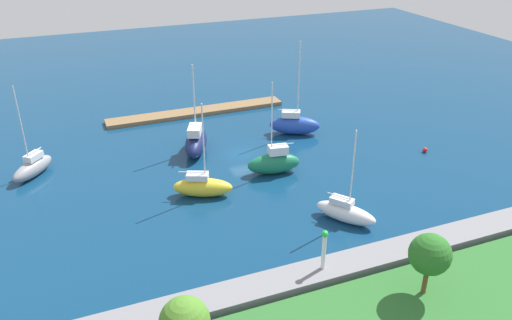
{
  "coord_description": "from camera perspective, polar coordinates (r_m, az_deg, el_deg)",
  "views": [
    {
      "loc": [
        20.5,
        56.44,
        29.01
      ],
      "look_at": [
        0.0,
        5.24,
        1.5
      ],
      "focal_mm": 36.22,
      "sensor_mm": 36.0,
      "label": 1
    }
  ],
  "objects": [
    {
      "name": "sailboat_gray_far_north",
      "position": [
        66.28,
        -23.44,
        -0.72
      ],
      "size": [
        5.54,
        6.09,
        11.23
      ],
      "rotation": [
        0.0,
        0.0,
        0.87
      ],
      "color": "gray",
      "rests_on": "water"
    },
    {
      "name": "sailboat_white_near_pier",
      "position": [
        53.15,
        9.85,
        -5.66
      ],
      "size": [
        5.3,
        6.34,
        10.11
      ],
      "rotation": [
        0.0,
        0.0,
        2.19
      ],
      "color": "white",
      "rests_on": "water"
    },
    {
      "name": "park_tree_midwest",
      "position": [
        42.08,
        18.66,
        -9.87
      ],
      "size": [
        3.28,
        3.28,
        5.33
      ],
      "color": "brown",
      "rests_on": "shoreline_park"
    },
    {
      "name": "sailboat_blue_lone_south",
      "position": [
        72.14,
        4.26,
        3.95
      ],
      "size": [
        7.3,
        5.23,
        13.01
      ],
      "rotation": [
        0.0,
        0.0,
        2.68
      ],
      "color": "#2347B2",
      "rests_on": "water"
    },
    {
      "name": "sailboat_navy_inner_mooring",
      "position": [
        66.86,
        -6.64,
        2.09
      ],
      "size": [
        5.48,
        8.26,
        11.53
      ],
      "rotation": [
        0.0,
        0.0,
        4.31
      ],
      "color": "#141E4C",
      "rests_on": "water"
    },
    {
      "name": "mooring_buoy_red",
      "position": [
        70.46,
        18.17,
        1.08
      ],
      "size": [
        0.64,
        0.64,
        0.64
      ],
      "primitive_type": "sphere",
      "color": "red",
      "rests_on": "water"
    },
    {
      "name": "pier_dock",
      "position": [
        80.06,
        -6.56,
        5.31
      ],
      "size": [
        27.36,
        2.98,
        0.58
      ],
      "primitive_type": "cube",
      "color": "olive",
      "rests_on": "ground"
    },
    {
      "name": "water",
      "position": [
        66.69,
        -1.67,
        0.71
      ],
      "size": [
        160.0,
        160.0,
        0.0
      ],
      "primitive_type": "plane",
      "color": "navy",
      "rests_on": "ground"
    },
    {
      "name": "breakwater",
      "position": [
        46.12,
        9.98,
        -11.72
      ],
      "size": [
        60.29,
        2.99,
        1.55
      ],
      "primitive_type": "cube",
      "color": "gray",
      "rests_on": "ground"
    },
    {
      "name": "harbor_beacon",
      "position": [
        43.33,
        7.52,
        -9.5
      ],
      "size": [
        0.56,
        0.56,
        3.73
      ],
      "color": "silver",
      "rests_on": "breakwater"
    },
    {
      "name": "sailboat_yellow_outer_mooring",
      "position": [
        56.97,
        -5.94,
        -2.9
      ],
      "size": [
        6.87,
        4.57,
        10.81
      ],
      "rotation": [
        0.0,
        0.0,
        2.74
      ],
      "color": "yellow",
      "rests_on": "water"
    },
    {
      "name": "sailboat_green_off_beacon",
      "position": [
        61.26,
        2.01,
        -0.26
      ],
      "size": [
        6.6,
        3.18,
        11.35
      ],
      "rotation": [
        0.0,
        0.0,
        6.12
      ],
      "color": "#19724C",
      "rests_on": "water"
    }
  ]
}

